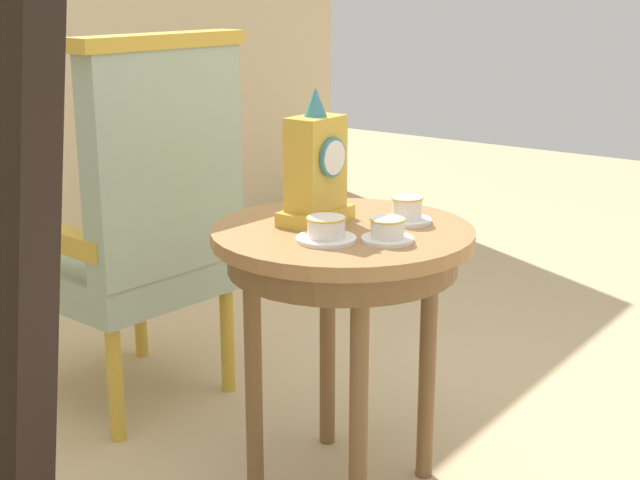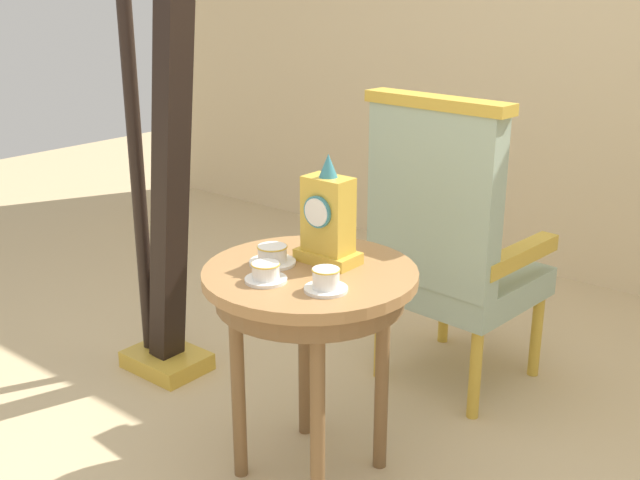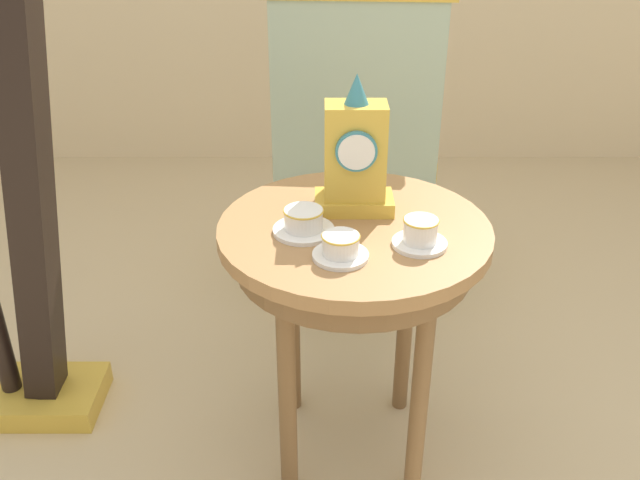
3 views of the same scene
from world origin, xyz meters
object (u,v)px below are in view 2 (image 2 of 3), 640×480
teacup_center (326,281)px  armchair (449,242)px  side_table (310,297)px  teacup_left (272,256)px  mantel_clock (328,220)px  harp (161,193)px  teacup_right (266,273)px

teacup_center → armchair: (-0.10, 0.85, -0.13)m
side_table → teacup_left: 0.17m
teacup_center → mantel_clock: mantel_clock is taller
armchair → harp: size_ratio=0.62×
side_table → harp: (-0.86, 0.16, 0.14)m
teacup_right → mantel_clock: size_ratio=0.36×
teacup_left → mantel_clock: mantel_clock is taller
side_table → teacup_right: bearing=-102.7°
harp → teacup_center: bearing=-14.3°
armchair → side_table: bearing=-93.0°
teacup_right → side_table: bearing=77.3°
teacup_left → teacup_right: bearing=-54.1°
teacup_center → harp: 1.04m
teacup_left → harp: size_ratio=0.08×
mantel_clock → harp: bearing=175.0°
armchair → harp: (-0.90, -0.59, 0.16)m
mantel_clock → armchair: 0.71m
side_table → armchair: (0.04, 0.75, -0.02)m
side_table → teacup_left: size_ratio=4.91×
mantel_clock → harp: (-0.87, 0.08, -0.08)m
teacup_left → teacup_center: bearing=-13.7°
mantel_clock → harp: 0.87m
teacup_right → mantel_clock: mantel_clock is taller
teacup_left → harp: harp is taller
harp → mantel_clock: bearing=-5.0°
teacup_left → teacup_right: size_ratio=1.16×
harp → side_table: bearing=-10.3°
side_table → teacup_left: teacup_left is taller
teacup_center → teacup_right: bearing=-162.8°
armchair → teacup_center: bearing=-83.3°
teacup_left → teacup_center: (0.26, -0.06, 0.00)m
teacup_left → armchair: bearing=78.7°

